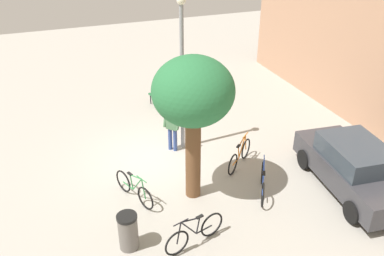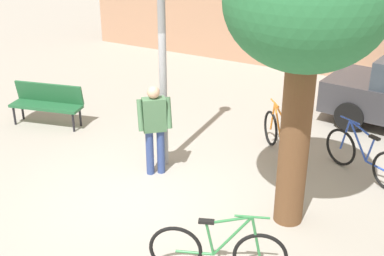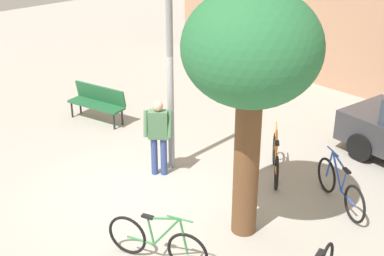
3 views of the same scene
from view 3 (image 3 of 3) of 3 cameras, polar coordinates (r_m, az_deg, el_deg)
The scene contains 8 objects.
ground_plane at distance 10.90m, azimuth -5.73°, elevation -6.91°, with size 36.00×36.00×0.00m, color #A8A399.
lamppost at distance 10.74m, azimuth -2.39°, elevation 10.12°, with size 0.28×0.28×5.25m.
person_by_lamppost at distance 11.13m, azimuth -3.57°, elevation -0.50°, with size 0.59×0.57×1.67m.
park_bench at distance 14.15m, azimuth -9.91°, elevation 2.88°, with size 1.67×0.86×0.92m.
plaza_tree at distance 8.43m, azimuth 6.31°, elevation 7.77°, with size 2.21×2.21×4.30m.
bicycle_blue at distance 10.68m, azimuth 15.35°, elevation -6.06°, with size 1.61×0.92×0.97m.
bicycle_green at distance 8.88m, azimuth -3.70°, elevation -11.96°, with size 1.70×0.72×0.97m.
bicycle_orange at distance 11.46m, azimuth 8.82°, elevation -3.24°, with size 1.22×1.40×0.97m.
Camera 3 is at (7.51, -5.55, 5.63)m, focal length 50.50 mm.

